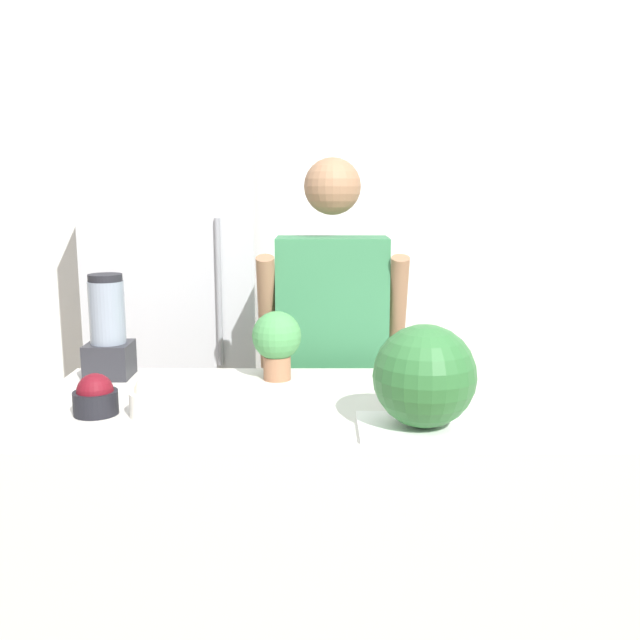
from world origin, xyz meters
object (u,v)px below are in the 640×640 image
object	(u,v)px
watermelon	(424,376)
bowl_cherries	(95,397)
bowl_cream	(155,397)
person	(332,367)
blender	(108,332)
refrigerator	(184,319)
potted_plant	(277,340)

from	to	relation	value
watermelon	bowl_cherries	world-z (taller)	watermelon
watermelon	bowl_cream	world-z (taller)	watermelon
person	watermelon	xyz separation A→B (m)	(0.23, -0.90, 0.21)
bowl_cherries	bowl_cream	size ratio (longest dim) A/B	0.89
person	blender	xyz separation A→B (m)	(-0.78, -0.35, 0.22)
refrigerator	potted_plant	distance (m)	1.20
refrigerator	person	size ratio (longest dim) A/B	1.10
refrigerator	blender	bearing A→B (deg)	-93.25
person	watermelon	bearing A→B (deg)	-75.58
person	blender	distance (m)	0.88
refrigerator	blender	distance (m)	1.05
refrigerator	bowl_cream	world-z (taller)	refrigerator
person	bowl_cherries	xyz separation A→B (m)	(-0.70, -0.76, 0.11)
watermelon	refrigerator	bearing A→B (deg)	120.72
bowl_cherries	potted_plant	distance (m)	0.64
person	blender	bearing A→B (deg)	-155.92
refrigerator	person	distance (m)	1.00
bowl_cream	blender	world-z (taller)	blender
bowl_cream	person	bearing A→B (deg)	55.74
bowl_cherries	bowl_cream	xyz separation A→B (m)	(0.17, -0.01, 0.00)
refrigerator	bowl_cream	distance (m)	1.48
blender	potted_plant	size ratio (longest dim) A/B	1.52
blender	potted_plant	distance (m)	0.58
bowl_cream	potted_plant	world-z (taller)	potted_plant
refrigerator	bowl_cream	size ratio (longest dim) A/B	12.75
potted_plant	bowl_cream	bearing A→B (deg)	-130.32
person	watermelon	world-z (taller)	person
bowl_cherries	bowl_cream	bearing A→B (deg)	-3.34
refrigerator	potted_plant	size ratio (longest dim) A/B	7.79
bowl_cream	blender	xyz separation A→B (m)	(-0.25, 0.42, 0.11)
refrigerator	blender	size ratio (longest dim) A/B	5.13
refrigerator	potted_plant	bearing A→B (deg)	-64.05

